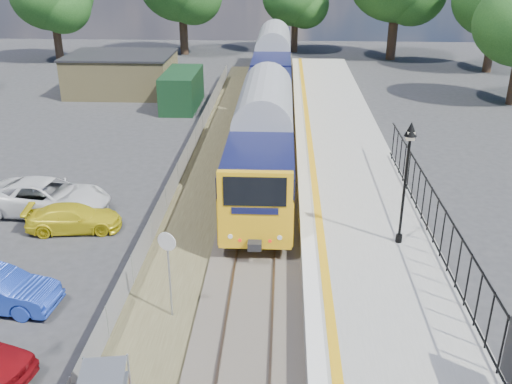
# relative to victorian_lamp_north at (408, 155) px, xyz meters

# --- Properties ---
(ground) EXTENTS (120.00, 120.00, 0.00)m
(ground) POSITION_rel_victorian_lamp_north_xyz_m (-5.30, -6.00, -4.30)
(ground) COLOR #2D2D30
(ground) RESTS_ON ground
(track_bed) EXTENTS (5.90, 80.00, 0.29)m
(track_bed) POSITION_rel_victorian_lamp_north_xyz_m (-5.77, 3.67, -4.21)
(track_bed) COLOR #473F38
(track_bed) RESTS_ON ground
(platform) EXTENTS (5.00, 70.00, 0.90)m
(platform) POSITION_rel_victorian_lamp_north_xyz_m (-1.10, 2.00, -3.85)
(platform) COLOR gray
(platform) RESTS_ON ground
(platform_edge) EXTENTS (0.90, 70.00, 0.01)m
(platform_edge) POSITION_rel_victorian_lamp_north_xyz_m (-3.16, 2.00, -3.39)
(platform_edge) COLOR silver
(platform_edge) RESTS_ON platform
(victorian_lamp_north) EXTENTS (0.44, 0.44, 4.60)m
(victorian_lamp_north) POSITION_rel_victorian_lamp_north_xyz_m (0.00, 0.00, 0.00)
(victorian_lamp_north) COLOR black
(victorian_lamp_north) RESTS_ON platform
(palisade_fence) EXTENTS (0.12, 26.00, 2.00)m
(palisade_fence) POSITION_rel_victorian_lamp_north_xyz_m (1.25, -3.76, -2.46)
(palisade_fence) COLOR black
(palisade_fence) RESTS_ON platform
(wire_fence) EXTENTS (0.06, 52.00, 1.20)m
(wire_fence) POSITION_rel_victorian_lamp_north_xyz_m (-9.50, 6.00, -3.70)
(wire_fence) COLOR #999EA3
(wire_fence) RESTS_ON ground
(outbuilding) EXTENTS (10.80, 10.10, 3.12)m
(outbuilding) POSITION_rel_victorian_lamp_north_xyz_m (-16.21, 25.21, -2.78)
(outbuilding) COLOR #9A8B57
(outbuilding) RESTS_ON ground
(train) EXTENTS (2.82, 40.83, 3.51)m
(train) POSITION_rel_victorian_lamp_north_xyz_m (-5.30, 19.97, -1.96)
(train) COLOR gold
(train) RESTS_ON ground
(speed_sign) EXTENTS (0.59, 0.24, 3.07)m
(speed_sign) POSITION_rel_victorian_lamp_north_xyz_m (-7.80, -3.79, -2.18)
(speed_sign) COLOR #999EA3
(speed_sign) RESTS_ON ground
(car_yellow) EXTENTS (4.04, 2.05, 1.12)m
(car_yellow) POSITION_rel_victorian_lamp_north_xyz_m (-12.98, 2.06, -3.74)
(car_yellow) COLOR gold
(car_yellow) RESTS_ON ground
(car_white) EXTENTS (5.77, 3.16, 1.53)m
(car_white) POSITION_rel_victorian_lamp_north_xyz_m (-14.72, 3.65, -3.53)
(car_white) COLOR white
(car_white) RESTS_ON ground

